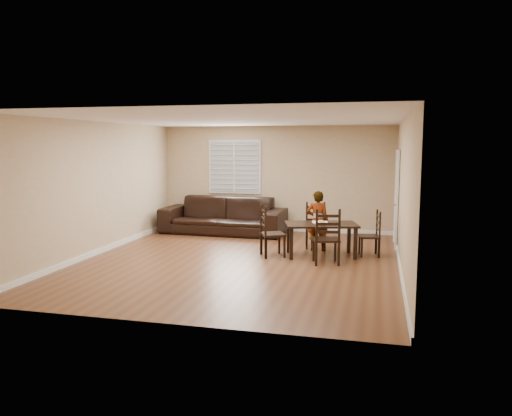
# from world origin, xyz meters

# --- Properties ---
(ground) EXTENTS (7.00, 7.00, 0.00)m
(ground) POSITION_xyz_m (0.00, 0.00, 0.00)
(ground) COLOR brown
(ground) RESTS_ON ground
(room) EXTENTS (6.04, 7.04, 2.72)m
(room) POSITION_xyz_m (0.04, 0.18, 1.81)
(room) COLOR tan
(room) RESTS_ON ground
(dining_table) EXTENTS (1.57, 1.13, 0.66)m
(dining_table) POSITION_xyz_m (1.48, 0.79, 0.57)
(dining_table) COLOR black
(dining_table) RESTS_ON ground
(chair_near) EXTENTS (0.50, 0.48, 0.98)m
(chair_near) POSITION_xyz_m (1.26, 1.68, 0.45)
(chair_near) COLOR black
(chair_near) RESTS_ON ground
(chair_far) EXTENTS (0.57, 0.55, 1.07)m
(chair_far) POSITION_xyz_m (1.67, 0.04, 0.48)
(chair_far) COLOR black
(chair_far) RESTS_ON ground
(chair_left) EXTENTS (0.60, 0.61, 1.04)m
(chair_left) POSITION_xyz_m (0.42, 0.49, 0.47)
(chair_left) COLOR black
(chair_left) RESTS_ON ground
(chair_right) EXTENTS (0.45, 0.47, 0.92)m
(chair_right) POSITION_xyz_m (2.53, 1.06, 0.42)
(chair_right) COLOR black
(chair_right) RESTS_ON ground
(child) EXTENTS (0.47, 0.31, 1.27)m
(child) POSITION_xyz_m (1.35, 1.29, 0.64)
(child) COLOR gray
(child) RESTS_ON ground
(napkin) EXTENTS (0.37, 0.37, 0.00)m
(napkin) POSITION_xyz_m (1.44, 0.95, 0.67)
(napkin) COLOR #F1E5CF
(napkin) RESTS_ON dining_table
(donut) EXTENTS (0.11, 0.11, 0.04)m
(donut) POSITION_xyz_m (1.45, 0.95, 0.69)
(donut) COLOR gold
(donut) RESTS_ON napkin
(sofa) EXTENTS (3.14, 1.32, 0.90)m
(sofa) POSITION_xyz_m (-1.21, 2.79, 0.45)
(sofa) COLOR black
(sofa) RESTS_ON ground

